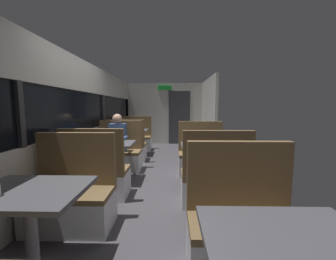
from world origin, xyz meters
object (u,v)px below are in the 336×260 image
object	(u,v)px
bench_near_window_facing_entry	(72,199)
bench_rear_aisle_facing_end	(215,182)
bench_mid_window_facing_entry	(120,156)
bench_far_window_facing_end	(127,148)
dining_table_rear_aisle	(207,151)
dining_table_far_window	(132,133)
bench_far_window_facing_entry	(137,140)
dining_table_front_aisle	(291,258)
bench_front_aisle_facing_entry	(243,232)
seated_passenger	(118,147)
coffee_cup_secondary	(203,141)
bench_mid_window_facing_end	(97,177)
bench_rear_aisle_facing_entry	(201,158)
dining_table_near_window	(29,201)
dining_table_mid_window	(110,148)

from	to	relation	value
bench_near_window_facing_entry	bench_rear_aisle_facing_end	xyz separation A→B (m)	(1.79, 0.60, 0.00)
bench_mid_window_facing_entry	bench_far_window_facing_end	bearing A→B (deg)	90.00
dining_table_rear_aisle	dining_table_far_window	bearing A→B (deg)	126.77
bench_far_window_facing_end	bench_far_window_facing_entry	distance (m)	1.40
dining_table_front_aisle	bench_near_window_facing_entry	bearing A→B (deg)	144.02
bench_near_window_facing_entry	bench_mid_window_facing_entry	bearing A→B (deg)	90.00
bench_front_aisle_facing_entry	seated_passenger	world-z (taller)	seated_passenger
bench_near_window_facing_entry	dining_table_far_window	distance (m)	3.70
bench_front_aisle_facing_entry	coffee_cup_secondary	xyz separation A→B (m)	(-0.06, 2.05, 0.46)
bench_far_window_facing_entry	dining_table_rear_aisle	size ratio (longest dim) A/B	1.22
dining_table_far_window	dining_table_front_aisle	bearing A→B (deg)	-70.27
bench_mid_window_facing_end	bench_mid_window_facing_entry	bearing A→B (deg)	90.00
bench_rear_aisle_facing_entry	coffee_cup_secondary	world-z (taller)	bench_rear_aisle_facing_entry
bench_far_window_facing_end	dining_table_front_aisle	distance (m)	4.66
bench_front_aisle_facing_entry	bench_mid_window_facing_entry	bearing A→B (deg)	122.63
dining_table_front_aisle	bench_rear_aisle_facing_end	xyz separation A→B (m)	(0.00, 1.90, -0.31)
bench_mid_window_facing_entry	seated_passenger	distance (m)	0.22
dining_table_near_window	bench_rear_aisle_facing_entry	size ratio (longest dim) A/B	0.82
bench_front_aisle_facing_entry	coffee_cup_secondary	size ratio (longest dim) A/B	12.22
dining_table_near_window	bench_front_aisle_facing_entry	distance (m)	1.82
dining_table_rear_aisle	bench_near_window_facing_entry	bearing A→B (deg)	-144.10
dining_table_mid_window	dining_table_front_aisle	xyz separation A→B (m)	(1.79, -2.80, 0.00)
bench_mid_window_facing_entry	bench_rear_aisle_facing_end	distance (m)	2.40
dining_table_far_window	bench_front_aisle_facing_entry	xyz separation A→B (m)	(1.79, -4.29, -0.31)
bench_far_window_facing_entry	bench_rear_aisle_facing_end	distance (m)	4.20
bench_near_window_facing_entry	seated_passenger	size ratio (longest dim) A/B	0.87
bench_mid_window_facing_end	dining_table_front_aisle	distance (m)	2.77
dining_table_near_window	bench_far_window_facing_end	world-z (taller)	bench_far_window_facing_end
bench_far_window_facing_entry	bench_rear_aisle_facing_entry	distance (m)	2.99
dining_table_mid_window	bench_near_window_facing_entry	bearing A→B (deg)	-90.00
bench_far_window_facing_end	bench_rear_aisle_facing_entry	world-z (taller)	same
dining_table_near_window	bench_far_window_facing_entry	xyz separation A→B (m)	(0.00, 5.09, -0.31)
dining_table_near_window	coffee_cup_secondary	xyz separation A→B (m)	(1.73, 2.15, 0.15)
dining_table_rear_aisle	bench_rear_aisle_facing_end	size ratio (longest dim) A/B	0.82
dining_table_near_window	dining_table_mid_window	xyz separation A→B (m)	(0.00, 2.20, 0.00)
bench_far_window_facing_entry	dining_table_near_window	bearing A→B (deg)	-90.00
bench_near_window_facing_entry	seated_passenger	world-z (taller)	seated_passenger
bench_far_window_facing_end	dining_table_near_window	bearing A→B (deg)	-90.00
dining_table_near_window	bench_near_window_facing_entry	size ratio (longest dim) A/B	0.82
dining_table_near_window	seated_passenger	world-z (taller)	seated_passenger
dining_table_mid_window	dining_table_rear_aisle	bearing A→B (deg)	-6.38
dining_table_far_window	bench_far_window_facing_entry	size ratio (longest dim) A/B	0.82
bench_front_aisle_facing_entry	bench_rear_aisle_facing_entry	distance (m)	2.60
bench_mid_window_facing_entry	dining_table_rear_aisle	world-z (taller)	bench_mid_window_facing_entry
dining_table_front_aisle	bench_far_window_facing_entry	bearing A→B (deg)	107.46
bench_near_window_facing_entry	bench_rear_aisle_facing_end	bearing A→B (deg)	18.43
bench_rear_aisle_facing_end	bench_rear_aisle_facing_entry	distance (m)	1.40
bench_mid_window_facing_entry	dining_table_far_window	xyz separation A→B (m)	(0.00, 1.50, 0.31)
bench_near_window_facing_entry	dining_table_front_aisle	size ratio (longest dim) A/B	1.22
bench_rear_aisle_facing_end	dining_table_rear_aisle	bearing A→B (deg)	90.00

